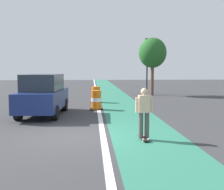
{
  "coord_description": "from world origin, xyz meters",
  "views": [
    {
      "loc": [
        0.54,
        -9.4,
        2.29
      ],
      "look_at": [
        1.45,
        3.43,
        1.1
      ],
      "focal_mm": 44.97,
      "sensor_mm": 36.0,
      "label": 1
    }
  ],
  "objects": [
    {
      "name": "traffic_barrel_front",
      "position": [
        0.76,
        6.38,
        0.53
      ],
      "size": [
        0.73,
        0.73,
        1.09
      ],
      "color": "orange",
      "rests_on": "ground"
    },
    {
      "name": "ground_plane",
      "position": [
        0.0,
        0.0,
        0.0
      ],
      "size": [
        100.0,
        100.0,
        0.0
      ],
      "primitive_type": "plane",
      "color": "#38383A"
    },
    {
      "name": "street_tree_sidewalk",
      "position": [
        5.76,
        14.75,
        3.67
      ],
      "size": [
        2.4,
        2.4,
        5.0
      ],
      "color": "brown",
      "rests_on": "ground"
    },
    {
      "name": "traffic_barrel_mid",
      "position": [
        0.79,
        9.82,
        0.53
      ],
      "size": [
        0.73,
        0.73,
        1.09
      ],
      "color": "orange",
      "rests_on": "ground"
    },
    {
      "name": "lane_divider_stripe",
      "position": [
        0.9,
        12.0,
        0.01
      ],
      "size": [
        0.2,
        80.0,
        0.01
      ],
      "primitive_type": "cube",
      "color": "silver",
      "rests_on": "ground"
    },
    {
      "name": "traffic_light_corner",
      "position": [
        5.61,
        16.34,
        3.5
      ],
      "size": [
        0.41,
        0.32,
        5.1
      ],
      "color": "#2D2D2D",
      "rests_on": "ground"
    },
    {
      "name": "skateboarder_on_lane",
      "position": [
        2.2,
        -0.57,
        0.91
      ],
      "size": [
        0.57,
        0.81,
        1.69
      ],
      "color": "black",
      "rests_on": "ground"
    },
    {
      "name": "bike_lane_strip",
      "position": [
        2.4,
        12.0,
        0.0
      ],
      "size": [
        2.5,
        80.0,
        0.01
      ],
      "primitive_type": "cube",
      "color": "#2D755B",
      "rests_on": "ground"
    },
    {
      "name": "parked_suv_nearest",
      "position": [
        -1.89,
        4.68,
        1.04
      ],
      "size": [
        2.1,
        4.69,
        2.04
      ],
      "color": "navy",
      "rests_on": "ground"
    }
  ]
}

